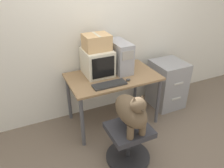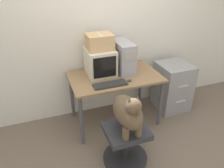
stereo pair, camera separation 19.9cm
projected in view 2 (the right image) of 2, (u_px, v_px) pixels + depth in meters
name	position (u px, v px, depth m)	size (l,w,h in m)	color
ground_plane	(124.00, 135.00, 3.08)	(12.00, 12.00, 0.00)	#6B5B4C
wall_back	(104.00, 30.00, 3.13)	(8.00, 0.05, 2.60)	silver
desk	(115.00, 82.00, 3.07)	(1.25, 0.74, 0.76)	olive
crt_monitor	(100.00, 62.00, 3.01)	(0.38, 0.42, 0.36)	beige
pc_tower	(123.00, 57.00, 3.07)	(0.22, 0.47, 0.43)	#99999E
keyboard	(110.00, 84.00, 2.78)	(0.44, 0.15, 0.03)	#2D2D2D
computer_mouse	(129.00, 80.00, 2.87)	(0.06, 0.04, 0.03)	#333333
office_chair	(126.00, 143.00, 2.59)	(0.54, 0.54, 0.48)	#262628
dog	(128.00, 112.00, 2.33)	(0.27, 0.52, 0.51)	brown
filing_cabinet	(172.00, 86.00, 3.53)	(0.49, 0.52, 0.77)	gray
cardboard_box	(99.00, 42.00, 2.88)	(0.34, 0.28, 0.21)	tan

